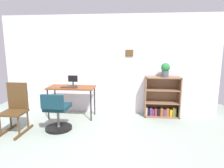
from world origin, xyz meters
name	(u,v)px	position (x,y,z in m)	size (l,w,h in m)	color
ground_plane	(90,158)	(0.00, 0.00, 0.00)	(6.24, 6.24, 0.00)	#8F9D92
wall_back	(108,65)	(0.00, 2.15, 1.18)	(5.20, 0.12, 2.36)	silver
desk	(72,89)	(-0.78, 1.67, 0.65)	(1.06, 0.50, 0.72)	brown
monitor	(73,81)	(-0.77, 1.74, 0.83)	(0.22, 0.18, 0.25)	#262628
keyboard	(69,87)	(-0.80, 1.57, 0.73)	(0.37, 0.13, 0.02)	#37241E
office_chair	(57,114)	(-0.84, 0.89, 0.34)	(0.52, 0.55, 0.77)	black
rocking_chair	(16,108)	(-1.61, 0.78, 0.47)	(0.42, 0.64, 0.94)	#4E351B
bookshelf_low	(162,99)	(1.29, 1.96, 0.41)	(0.80, 0.30, 0.94)	brown
potted_plant_on_shelf	(165,69)	(1.33, 1.90, 1.12)	(0.20, 0.20, 0.32)	#474C51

